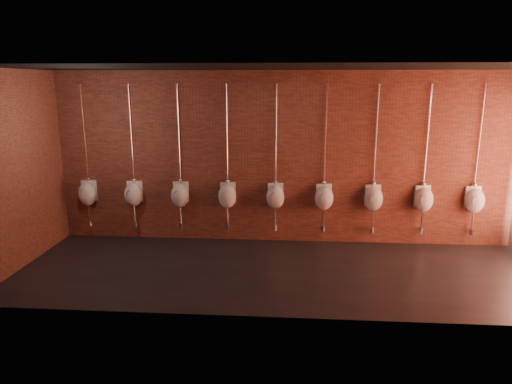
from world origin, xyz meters
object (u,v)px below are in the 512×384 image
urinal_4 (275,196)px  urinal_5 (324,197)px  urinal_7 (424,199)px  urinal_2 (180,195)px  urinal_6 (373,198)px  urinal_1 (133,194)px  urinal_0 (87,193)px  urinal_8 (475,200)px  urinal_3 (227,195)px

urinal_4 → urinal_5: size_ratio=1.00×
urinal_5 → urinal_7: (1.81, 0.00, 0.00)m
urinal_2 → urinal_6: size_ratio=1.00×
urinal_1 → urinal_7: 5.44m
urinal_1 → urinal_7: size_ratio=1.00×
urinal_0 → urinal_8: 7.25m
urinal_2 → urinal_5: size_ratio=1.00×
urinal_1 → urinal_8: 6.34m
urinal_5 → urinal_8: size_ratio=1.00×
urinal_3 → urinal_8: bearing=0.0°
urinal_0 → urinal_7: 6.34m
urinal_4 → urinal_3: bearing=180.0°
urinal_7 → urinal_1: bearing=180.0°
urinal_2 → urinal_6: (3.62, 0.00, 0.00)m
urinal_0 → urinal_7: (6.34, 0.00, 0.00)m
urinal_1 → urinal_3: size_ratio=1.00×
urinal_4 → urinal_6: (1.81, 0.00, 0.00)m
urinal_1 → urinal_5: 3.62m
urinal_1 → urinal_3: bearing=0.0°
urinal_0 → urinal_8: bearing=0.0°
urinal_2 → urinal_4: (1.81, 0.00, 0.00)m
urinal_6 → urinal_7: 0.91m
urinal_2 → urinal_7: (4.53, 0.00, 0.00)m
urinal_7 → urinal_8: bearing=0.0°
urinal_1 → urinal_4: bearing=0.0°
urinal_5 → urinal_8: bearing=0.0°
urinal_1 → urinal_5: bearing=0.0°
urinal_3 → urinal_1: bearing=180.0°
urinal_0 → urinal_3: same height
urinal_5 → urinal_6: bearing=0.0°
urinal_5 → urinal_6: same height
urinal_7 → urinal_2: bearing=180.0°
urinal_0 → urinal_7: size_ratio=1.00×
urinal_0 → urinal_3: (2.72, 0.00, 0.00)m
urinal_2 → urinal_8: bearing=0.0°
urinal_3 → urinal_4: size_ratio=1.00×
urinal_1 → urinal_2: size_ratio=1.00×
urinal_7 → urinal_4: bearing=180.0°
urinal_7 → urinal_8: same height
urinal_3 → urinal_7: same height
urinal_5 → urinal_2: bearing=180.0°
urinal_2 → urinal_3: same height
urinal_2 → urinal_5: (2.72, 0.00, 0.00)m
urinal_3 → urinal_7: (3.62, 0.00, 0.00)m
urinal_1 → urinal_3: same height
urinal_6 → urinal_8: 1.81m
urinal_5 → urinal_7: size_ratio=1.00×
urinal_4 → urinal_5: bearing=0.0°
urinal_1 → urinal_5: (3.62, 0.00, 0.00)m
urinal_1 → urinal_8: (6.34, 0.00, 0.00)m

